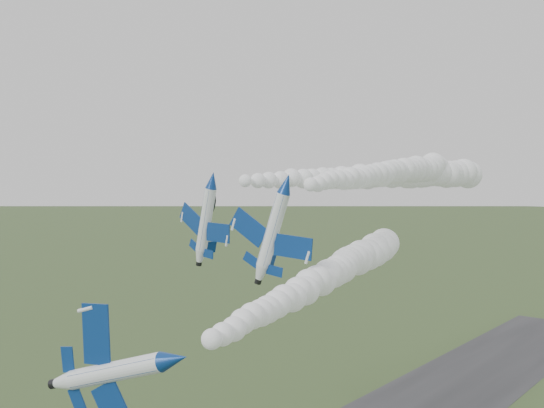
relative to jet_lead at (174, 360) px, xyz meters
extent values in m
cylinder|color=white|center=(-0.08, 0.09, -0.01)|extent=(4.48, 9.05, 1.96)
cone|color=navy|center=(1.56, -5.26, -0.01)|extent=(2.56, 2.80, 1.96)
cone|color=white|center=(-1.66, 5.24, -0.01)|extent=(2.43, 2.39, 1.96)
cylinder|color=black|center=(-1.97, 6.25, -0.01)|extent=(1.14, 0.90, 0.99)
ellipsoid|color=black|center=(1.13, -1.92, 0.15)|extent=(2.14, 3.29, 1.31)
cube|color=navy|center=(-1.32, 0.59, 2.98)|extent=(2.18, 2.86, 4.70)
cube|color=navy|center=(0.38, 1.11, -3.10)|extent=(2.18, 2.86, 4.70)
cube|color=navy|center=(-1.83, 4.19, 1.61)|extent=(1.00, 1.31, 2.06)
cube|color=navy|center=(-0.93, 4.47, -1.64)|extent=(1.00, 1.31, 2.06)
cube|color=navy|center=(-0.05, 4.47, 0.37)|extent=(2.66, 2.28, 0.77)
cylinder|color=white|center=(-23.41, 26.96, 13.39)|extent=(2.89, 8.83, 1.89)
cone|color=navy|center=(-24.04, 21.53, 13.39)|extent=(2.14, 2.47, 1.89)
cone|color=white|center=(-22.80, 32.19, 13.39)|extent=(2.10, 2.06, 1.89)
cylinder|color=black|center=(-22.68, 33.22, 13.39)|extent=(1.02, 0.73, 0.96)
ellipsoid|color=black|center=(-23.52, 24.73, 13.95)|extent=(1.60, 3.10, 1.26)
cube|color=navy|center=(-26.32, 28.14, 14.04)|extent=(4.88, 3.00, 1.36)
cube|color=navy|center=(-20.38, 27.44, 12.45)|extent=(4.88, 3.00, 1.36)
cube|color=navy|center=(-24.49, 31.45, 13.81)|extent=(2.14, 1.36, 0.63)
cube|color=navy|center=(-21.32, 31.08, 12.97)|extent=(2.14, 1.36, 0.63)
cube|color=navy|center=(-22.59, 30.98, 14.69)|extent=(0.89, 1.72, 2.23)
cylinder|color=white|center=(-10.01, 25.95, 12.96)|extent=(3.43, 9.37, 2.07)
cone|color=navy|center=(-9.14, 20.24, 12.96)|extent=(2.41, 2.68, 2.07)
cone|color=white|center=(-10.85, 31.45, 12.96)|extent=(2.34, 2.25, 2.07)
cylinder|color=black|center=(-11.02, 32.53, 12.96)|extent=(1.13, 0.81, 1.05)
ellipsoid|color=black|center=(-9.46, 23.66, 13.54)|extent=(1.84, 3.31, 1.38)
cube|color=navy|center=(-13.26, 26.34, 13.84)|extent=(5.15, 3.31, 1.73)
cube|color=navy|center=(-7.13, 27.28, 11.78)|extent=(5.15, 3.31, 1.73)
cube|color=navy|center=(-12.34, 30.23, 13.51)|extent=(2.26, 1.50, 0.79)
cube|color=navy|center=(-9.07, 30.73, 12.41)|extent=(2.26, 1.50, 0.79)
cube|color=navy|center=(-10.22, 30.29, 14.31)|extent=(1.13, 1.86, 2.32)
camera|label=1|loc=(34.33, -29.49, 13.39)|focal=40.00mm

